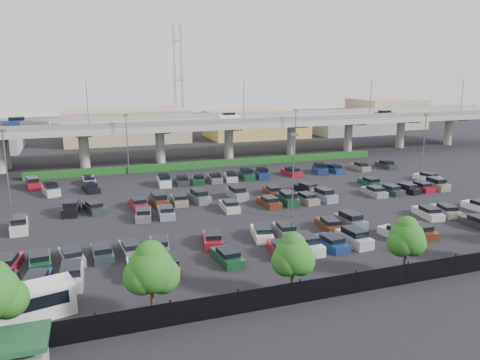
# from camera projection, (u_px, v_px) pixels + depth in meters

# --- Properties ---
(ground) EXTENTS (280.00, 280.00, 0.00)m
(ground) POSITION_uv_depth(u_px,v_px,m) (267.00, 200.00, 64.67)
(ground) COLOR black
(overpass) EXTENTS (150.00, 13.00, 15.80)m
(overpass) POSITION_uv_depth(u_px,v_px,m) (203.00, 125.00, 92.38)
(overpass) COLOR gray
(overpass) RESTS_ON ground
(hedge) EXTENTS (66.00, 1.60, 1.10)m
(hedge) POSITION_uv_depth(u_px,v_px,m) (215.00, 164.00, 87.49)
(hedge) COLOR #134216
(hedge) RESTS_ON ground
(fence) EXTENTS (70.00, 0.10, 2.00)m
(fence) POSITION_uv_depth(u_px,v_px,m) (397.00, 276.00, 38.74)
(fence) COLOR black
(fence) RESTS_ON ground
(tree_row) EXTENTS (65.07, 3.66, 5.94)m
(tree_row) POSITION_uv_depth(u_px,v_px,m) (395.00, 239.00, 39.75)
(tree_row) COLOR #332316
(tree_row) RESTS_ON ground
(shuttle_bus) EXTENTS (7.82, 4.23, 2.39)m
(shuttle_bus) POSITION_uv_depth(u_px,v_px,m) (20.00, 304.00, 33.24)
(shuttle_bus) COLOR silver
(shuttle_bus) RESTS_ON ground
(parked_cars) EXTENTS (63.10, 41.67, 1.67)m
(parked_cars) POSITION_uv_depth(u_px,v_px,m) (263.00, 204.00, 60.49)
(parked_cars) COLOR black
(parked_cars) RESTS_ON ground
(light_poles) EXTENTS (66.90, 48.38, 10.30)m
(light_poles) POSITION_uv_depth(u_px,v_px,m) (234.00, 155.00, 63.74)
(light_poles) COLOR #545359
(light_poles) RESTS_ON ground
(distant_buildings) EXTENTS (138.00, 24.00, 9.00)m
(distant_buildings) POSITION_uv_depth(u_px,v_px,m) (220.00, 124.00, 124.58)
(distant_buildings) COLOR gray
(distant_buildings) RESTS_ON ground
(comm_tower) EXTENTS (2.40, 2.40, 30.00)m
(comm_tower) POSITION_uv_depth(u_px,v_px,m) (178.00, 78.00, 130.34)
(comm_tower) COLOR #545359
(comm_tower) RESTS_ON ground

